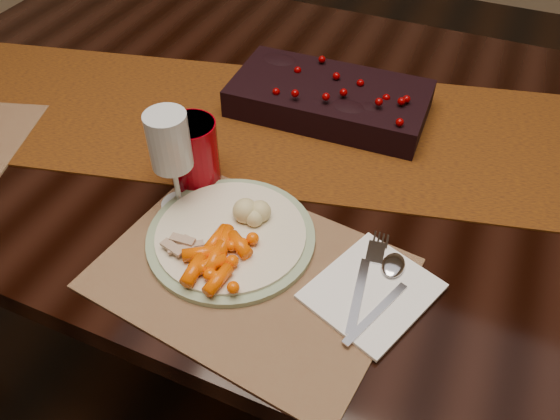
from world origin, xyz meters
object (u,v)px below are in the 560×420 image
at_px(dinner_plate, 231,236).
at_px(napkin, 372,291).
at_px(dining_table, 317,270).
at_px(wine_glass, 173,163).
at_px(centerpiece, 329,94).
at_px(turkey_shreds, 180,244).
at_px(placemat_main, 250,273).
at_px(red_cup, 193,152).
at_px(baby_carrots, 229,261).
at_px(mashed_potatoes, 254,206).

height_order(dinner_plate, napkin, dinner_plate).
relative_size(dining_table, wine_glass, 10.63).
xyz_separation_m(centerpiece, turkey_shreds, (-0.07, -0.42, -0.01)).
distance_m(placemat_main, napkin, 0.17).
bearing_deg(placemat_main, dinner_plate, 146.79).
bearing_deg(dining_table, turkey_shreds, -105.27).
bearing_deg(red_cup, dining_table, 51.04).
bearing_deg(napkin, centerpiece, 138.78).
bearing_deg(baby_carrots, napkin, 13.46).
bearing_deg(wine_glass, placemat_main, -26.59).
xyz_separation_m(napkin, red_cup, (-0.33, 0.11, 0.05)).
bearing_deg(dinner_plate, turkey_shreds, -132.99).
xyz_separation_m(dinner_plate, wine_glass, (-0.11, 0.04, 0.07)).
xyz_separation_m(dinner_plate, baby_carrots, (0.03, -0.06, 0.02)).
height_order(mashed_potatoes, napkin, mashed_potatoes).
height_order(napkin, red_cup, red_cup).
height_order(red_cup, wine_glass, wine_glass).
height_order(centerpiece, wine_glass, wine_glass).
bearing_deg(mashed_potatoes, napkin, -15.09).
height_order(placemat_main, red_cup, red_cup).
bearing_deg(napkin, dinner_plate, -161.82).
xyz_separation_m(baby_carrots, napkin, (0.19, 0.05, -0.02)).
bearing_deg(wine_glass, mashed_potatoes, 3.23).
xyz_separation_m(dinner_plate, mashed_potatoes, (0.02, 0.04, 0.03)).
relative_size(centerpiece, dinner_plate, 1.45).
distance_m(placemat_main, dinner_plate, 0.07).
distance_m(turkey_shreds, wine_glass, 0.12).
bearing_deg(dinner_plate, baby_carrots, -64.67).
bearing_deg(turkey_shreds, dinner_plate, 47.01).
xyz_separation_m(turkey_shreds, napkin, (0.27, 0.04, -0.02)).
xyz_separation_m(dining_table, red_cup, (-0.16, -0.19, 0.43)).
relative_size(mashed_potatoes, turkey_shreds, 1.21).
relative_size(mashed_potatoes, wine_glass, 0.45).
distance_m(dining_table, centerpiece, 0.42).
xyz_separation_m(dining_table, wine_glass, (-0.15, -0.25, 0.46)).
distance_m(placemat_main, red_cup, 0.22).
height_order(dinner_plate, baby_carrots, baby_carrots).
height_order(centerpiece, dinner_plate, centerpiece).
bearing_deg(placemat_main, red_cup, 146.60).
bearing_deg(dining_table, mashed_potatoes, -95.86).
bearing_deg(wine_glass, napkin, -8.13).
relative_size(dining_table, dinner_plate, 7.33).
relative_size(mashed_potatoes, red_cup, 0.70).
height_order(centerpiece, mashed_potatoes, centerpiece).
bearing_deg(dining_table, placemat_main, -88.54).
height_order(centerpiece, placemat_main, centerpiece).
distance_m(placemat_main, baby_carrots, 0.04).
bearing_deg(red_cup, mashed_potatoes, -22.65).
xyz_separation_m(mashed_potatoes, red_cup, (-0.13, 0.05, 0.02)).
distance_m(dinner_plate, turkey_shreds, 0.08).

